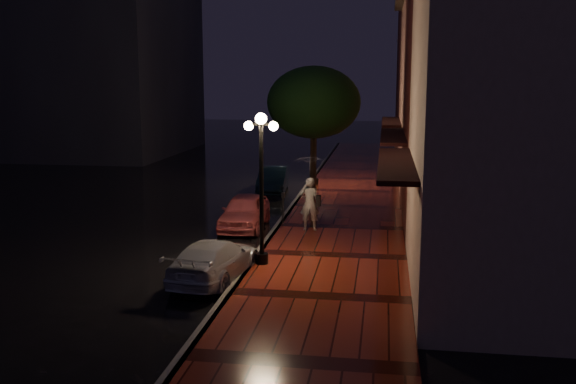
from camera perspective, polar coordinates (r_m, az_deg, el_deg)
The scene contains 15 objects.
ground at distance 23.42m, azimuth -0.85°, elevation -3.25°, with size 120.00×120.00×0.00m, color black.
sidewalk at distance 23.15m, azimuth 4.66°, elevation -3.25°, with size 4.50×60.00×0.15m, color #42120B.
curb at distance 23.40m, azimuth -0.85°, elevation -3.07°, with size 0.25×60.00×0.15m, color #595451.
storefront_near at distance 16.83m, azimuth 19.81°, elevation 5.55°, with size 5.00×8.00×8.50m, color gray.
storefront_mid at distance 24.69m, azimuth 16.41°, elevation 9.91°, with size 5.00×8.00×11.00m, color #511914.
storefront_far at distance 32.65m, azimuth 14.45°, elevation 8.20°, with size 5.00×8.00×9.00m, color #8C5951.
storefront_extra at distance 42.60m, azimuth 13.14°, elevation 9.30°, with size 5.00×12.00×10.00m, color #511914.
streetlamp_near at distance 18.02m, azimuth -2.38°, elevation 1.12°, with size 0.96×0.36×4.31m.
streetlamp_far at distance 31.78m, azimuth 2.43°, elevation 5.03°, with size 0.96×0.36×4.31m.
street_tree at distance 28.66m, azimuth 2.32°, elevation 7.77°, with size 4.16×4.16×5.80m.
pink_car at distance 23.37m, azimuth -3.87°, elevation -1.73°, with size 1.48×3.68×1.25m, color #C55158.
navy_car at distance 30.67m, azimuth -1.33°, elevation 1.10°, with size 1.29×3.69×1.22m, color black.
silver_car at distance 17.57m, azimuth -6.58°, elevation -6.00°, with size 1.56×3.84×1.11m, color #AFAEB6.
woman_with_umbrella at distance 22.22m, azimuth 1.96°, elevation 0.96°, with size 1.09×1.11×2.62m.
parking_meter at distance 23.34m, azimuth -0.44°, elevation -1.16°, with size 0.12×0.10×1.16m.
Camera 1 is at (3.74, -22.47, 5.42)m, focal length 40.00 mm.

